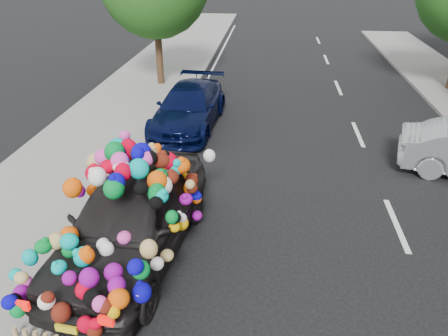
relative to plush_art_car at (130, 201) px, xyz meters
name	(u,v)px	position (x,y,z in m)	size (l,w,h in m)	color
ground	(229,215)	(1.67, 1.52, -1.17)	(100.00, 100.00, 0.00)	black
sidewalk	(44,201)	(-2.63, 1.52, -1.11)	(4.00, 60.00, 0.12)	gray
kerb	(126,206)	(-0.68, 1.52, -1.10)	(0.15, 60.00, 0.13)	gray
lane_markings	(396,224)	(5.27, 1.52, -1.16)	(6.00, 50.00, 0.01)	silver
plush_art_car	(130,201)	(0.00, 0.00, 0.00)	(2.81, 5.16, 2.26)	black
navy_sedan	(189,107)	(-0.13, 6.61, -0.51)	(1.84, 4.53, 1.32)	black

